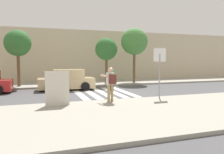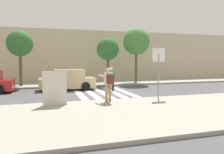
% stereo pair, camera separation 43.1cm
% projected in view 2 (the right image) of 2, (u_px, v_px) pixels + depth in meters
% --- Properties ---
extents(ground_plane, '(120.00, 120.00, 0.00)m').
position_uv_depth(ground_plane, '(103.00, 93.00, 15.00)').
color(ground_plane, '#4C4C4F').
extents(sidewalk_near, '(60.00, 6.00, 0.14)m').
position_uv_depth(sidewalk_near, '(140.00, 113.00, 9.09)').
color(sidewalk_near, '#9E998C').
rests_on(sidewalk_near, ground).
extents(sidewalk_far, '(60.00, 4.80, 0.14)m').
position_uv_depth(sidewalk_far, '(87.00, 83.00, 20.72)').
color(sidewalk_far, '#9E998C').
rests_on(sidewalk_far, ground).
extents(building_facade_far, '(56.00, 4.00, 5.40)m').
position_uv_depth(building_facade_far, '(80.00, 56.00, 24.71)').
color(building_facade_far, beige).
rests_on(building_facade_far, ground).
extents(crosswalk_stripe_0, '(0.44, 5.20, 0.01)m').
position_uv_depth(crosswalk_stripe_0, '(79.00, 93.00, 14.73)').
color(crosswalk_stripe_0, silver).
rests_on(crosswalk_stripe_0, ground).
extents(crosswalk_stripe_1, '(0.44, 5.20, 0.01)m').
position_uv_depth(crosswalk_stripe_1, '(91.00, 93.00, 14.96)').
color(crosswalk_stripe_1, silver).
rests_on(crosswalk_stripe_1, ground).
extents(crosswalk_stripe_2, '(0.44, 5.20, 0.01)m').
position_uv_depth(crosswalk_stripe_2, '(102.00, 92.00, 15.19)').
color(crosswalk_stripe_2, silver).
rests_on(crosswalk_stripe_2, ground).
extents(crosswalk_stripe_3, '(0.44, 5.20, 0.01)m').
position_uv_depth(crosswalk_stripe_3, '(113.00, 92.00, 15.43)').
color(crosswalk_stripe_3, silver).
rests_on(crosswalk_stripe_3, ground).
extents(crosswalk_stripe_4, '(0.44, 5.20, 0.01)m').
position_uv_depth(crosswalk_stripe_4, '(124.00, 91.00, 15.66)').
color(crosswalk_stripe_4, silver).
rests_on(crosswalk_stripe_4, ground).
extents(stop_sign, '(0.76, 0.08, 2.79)m').
position_uv_depth(stop_sign, '(159.00, 61.00, 12.20)').
color(stop_sign, gray).
rests_on(stop_sign, sidewalk_near).
extents(photographer_with_backpack, '(0.69, 0.92, 1.72)m').
position_uv_depth(photographer_with_backpack, '(108.00, 82.00, 11.08)').
color(photographer_with_backpack, tan).
rests_on(photographer_with_backpack, sidewalk_near).
extents(pedestrian_crossing, '(0.57, 0.31, 1.72)m').
position_uv_depth(pedestrian_crossing, '(112.00, 78.00, 15.89)').
color(pedestrian_crossing, '#232328').
rests_on(pedestrian_crossing, ground).
extents(parked_car_tan, '(4.10, 1.92, 1.55)m').
position_uv_depth(parked_car_tan, '(68.00, 80.00, 16.51)').
color(parked_car_tan, tan).
rests_on(parked_car_tan, ground).
extents(street_tree_west, '(2.09, 2.09, 4.51)m').
position_uv_depth(street_tree_west, '(20.00, 44.00, 17.61)').
color(street_tree_west, brown).
rests_on(street_tree_west, sidewalk_far).
extents(street_tree_center, '(1.97, 1.97, 4.07)m').
position_uv_depth(street_tree_center, '(108.00, 50.00, 19.37)').
color(street_tree_center, brown).
rests_on(street_tree_center, sidewalk_far).
extents(street_tree_east, '(2.55, 2.55, 5.16)m').
position_uv_depth(street_tree_east, '(136.00, 42.00, 20.85)').
color(street_tree_east, brown).
rests_on(street_tree_east, sidewalk_far).
extents(advertising_board, '(1.10, 0.11, 1.60)m').
position_uv_depth(advertising_board, '(55.00, 88.00, 10.24)').
color(advertising_board, beige).
rests_on(advertising_board, sidewalk_near).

